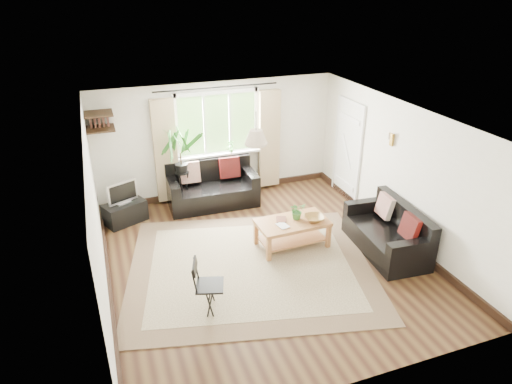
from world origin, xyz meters
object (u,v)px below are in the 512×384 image
object	(u,v)px
sofa_right	(386,230)
coffee_table	(292,234)
tv_stand	(125,212)
palm_stand	(182,169)
sofa_back	(212,186)
folding_chair	(210,286)

from	to	relation	value
sofa_right	coffee_table	xyz separation A→B (m)	(-1.44, 0.66, -0.14)
tv_stand	palm_stand	bearing A→B (deg)	-9.87
sofa_back	tv_stand	xyz separation A→B (m)	(-1.76, -0.17, -0.21)
tv_stand	coffee_table	bearing A→B (deg)	-59.54
tv_stand	folding_chair	xyz separation A→B (m)	(0.88, -3.01, 0.20)
sofa_right	tv_stand	bearing A→B (deg)	-117.63
palm_stand	folding_chair	world-z (taller)	palm_stand
palm_stand	folding_chair	size ratio (longest dim) A/B	2.03
sofa_right	folding_chair	distance (m)	3.23
sofa_back	palm_stand	xyz separation A→B (m)	(-0.57, 0.13, 0.39)
sofa_right	palm_stand	world-z (taller)	palm_stand
palm_stand	coffee_table	bearing A→B (deg)	-56.35
coffee_table	palm_stand	world-z (taller)	palm_stand
coffee_table	tv_stand	xyz separation A→B (m)	(-2.63, 1.86, -0.04)
sofa_back	tv_stand	bearing A→B (deg)	-172.76
coffee_table	palm_stand	bearing A→B (deg)	123.65
coffee_table	tv_stand	size ratio (longest dim) A/B	1.60
coffee_table	folding_chair	bearing A→B (deg)	-146.69
sofa_right	palm_stand	distance (m)	4.06
tv_stand	sofa_back	bearing A→B (deg)	-18.58
sofa_back	sofa_right	distance (m)	3.55
sofa_right	tv_stand	distance (m)	4.79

